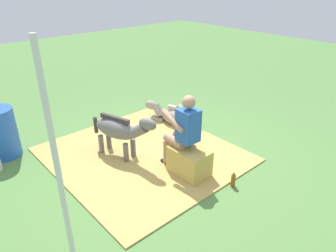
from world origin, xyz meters
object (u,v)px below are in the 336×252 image
Objects in this scene: water_barrel at (1,133)px; tent_pole_left at (58,169)px; pony_standing at (120,130)px; person_seated at (183,130)px; pony_lying at (177,117)px; hay_bale at (189,162)px; soda_bottle at (233,179)px.

tent_pole_left reaches higher than water_barrel.
tent_pole_left is (-1.55, 1.69, 0.74)m from pony_standing.
pony_lying is (1.29, -1.08, -0.55)m from person_seated.
water_barrel reaches higher than hay_bale.
water_barrel is at bearing 38.06° from hay_bale.
pony_lying is (0.28, -1.60, -0.34)m from pony_standing.
tent_pole_left is at bearing 103.64° from person_seated.
tent_pole_left reaches higher than person_seated.
pony_standing reaches higher than hay_bale.
hay_bale is at bearing 143.27° from pony_lying.
tent_pole_left reaches higher than soda_bottle.
soda_bottle is 4.01m from water_barrel.
pony_lying is at bearing -80.06° from pony_standing.
soda_bottle is 2.74m from tent_pole_left.
person_seated is 1.15m from pony_standing.
pony_lying is 5.28× the size of soda_bottle.
hay_bale is 1.82m from pony_lying.
pony_standing is (1.01, 0.52, -0.21)m from person_seated.
soda_bottle is (-0.68, -0.27, -0.11)m from hay_bale.
tent_pole_left is (-1.83, 3.28, 1.08)m from pony_lying.
soda_bottle is (-1.85, -0.78, -0.40)m from pony_standing.
water_barrel is at bearing 39.95° from person_seated.
hay_bale is 0.48× the size of pony_standing.
hay_bale is 2.47× the size of soda_bottle.
pony_standing is 0.97× the size of pony_lying.
water_barrel reaches higher than pony_lying.
hay_bale is at bearing -80.40° from tent_pole_left.
pony_standing is at bearing 27.07° from person_seated.
water_barrel is (2.59, 2.03, 0.21)m from hay_bale.
hay_bale is at bearing -141.94° from water_barrel.
pony_lying reaches higher than soda_bottle.
pony_standing is 5.13× the size of soda_bottle.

